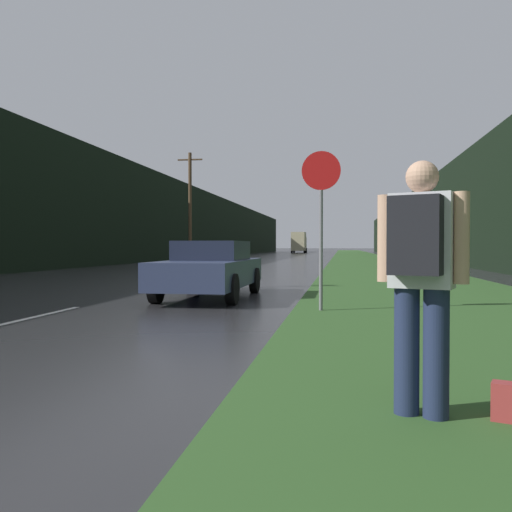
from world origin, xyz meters
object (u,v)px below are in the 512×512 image
at_px(delivery_truck, 299,242).
at_px(car_passing_near, 211,268).
at_px(hitchhiker_with_backpack, 421,271).
at_px(stop_sign, 321,212).

bearing_deg(delivery_truck, car_passing_near, -87.02).
distance_m(hitchhiker_with_backpack, delivery_truck, 92.69).
relative_size(hitchhiker_with_backpack, car_passing_near, 0.39).
xyz_separation_m(stop_sign, hitchhiker_with_backpack, (0.93, -6.32, -0.83)).
bearing_deg(car_passing_near, delivery_truck, -87.02).
xyz_separation_m(stop_sign, delivery_truck, (-7.07, 86.02, 0.03)).
bearing_deg(car_passing_near, hitchhiker_with_backpack, 112.81).
xyz_separation_m(hitchhiker_with_backpack, car_passing_near, (-3.65, 8.68, -0.36)).
bearing_deg(stop_sign, car_passing_near, 139.02).
xyz_separation_m(stop_sign, car_passing_near, (-2.71, 2.36, -1.19)).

